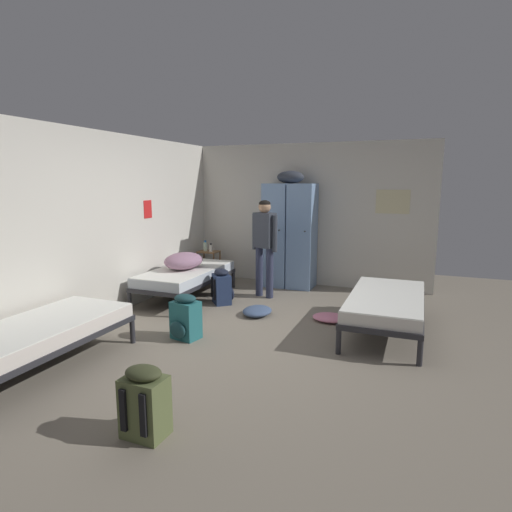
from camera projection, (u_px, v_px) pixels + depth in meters
ground_plane at (248, 335)px, 5.27m from camera, size 9.17×9.17×0.00m
room_backdrop at (206, 220)px, 6.64m from camera, size 4.39×5.79×2.56m
locker_bank at (290, 233)px, 7.57m from camera, size 0.90×0.55×2.07m
shelf_unit at (209, 263)px, 8.13m from camera, size 0.38×0.30×0.57m
bed_right at (386, 303)px, 5.31m from camera, size 0.90×1.90×0.49m
bed_left_front at (39, 333)px, 4.25m from camera, size 0.90×1.90×0.49m
bed_left_rear at (186, 275)px, 6.88m from camera, size 0.90×1.90×0.49m
bedding_heap at (184, 261)px, 6.83m from camera, size 0.57×0.74×0.26m
person_traveler at (265, 239)px, 6.86m from camera, size 0.48×0.30×1.59m
water_bottle at (205, 246)px, 8.13m from camera, size 0.07×0.07×0.20m
lotion_bottle at (211, 248)px, 8.02m from camera, size 0.06×0.06×0.16m
backpack_olive at (146, 402)px, 3.15m from camera, size 0.33×0.34×0.55m
backpack_navy at (222, 287)px, 6.58m from camera, size 0.42×0.41×0.55m
backpack_teal at (185, 318)px, 5.10m from camera, size 0.36×0.38×0.55m
clothes_pile_pink at (330, 318)px, 5.79m from camera, size 0.48×0.39×0.09m
clothes_pile_denim at (257, 311)px, 6.04m from camera, size 0.40×0.49×0.12m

